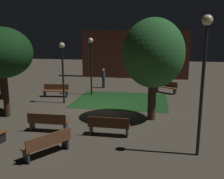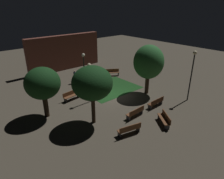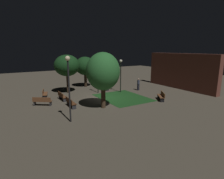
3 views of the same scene
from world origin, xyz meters
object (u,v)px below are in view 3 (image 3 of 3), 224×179
at_px(bench_back_row, 62,96).
at_px(lamp_post_near_wall, 69,79).
at_px(lamp_post_plaza_east, 98,72).
at_px(lamp_post_plaza_west, 121,70).
at_px(bench_corner, 70,102).
at_px(bench_front_left, 162,96).
at_px(bench_near_trees, 44,93).
at_px(tree_left_canopy, 85,66).
at_px(bench_by_lamp, 104,86).
at_px(tree_lawn_side, 103,72).
at_px(tree_back_left, 67,66).
at_px(bench_lawn_edge, 42,101).
at_px(pedestrian, 138,84).

height_order(bench_back_row, lamp_post_near_wall, lamp_post_near_wall).
xyz_separation_m(lamp_post_plaza_east, lamp_post_plaza_west, (1.14, 2.65, 0.16)).
xyz_separation_m(bench_back_row, bench_corner, (2.80, -0.00, 0.00)).
relative_size(bench_front_left, lamp_post_plaza_east, 0.46).
distance_m(bench_near_trees, lamp_post_plaza_west, 9.49).
height_order(bench_corner, lamp_post_plaza_east, lamp_post_plaza_east).
height_order(tree_left_canopy, lamp_post_plaza_east, tree_left_canopy).
relative_size(lamp_post_near_wall, lamp_post_plaza_west, 1.20).
bearing_deg(bench_near_trees, bench_corner, 15.53).
height_order(bench_front_left, tree_left_canopy, tree_left_canopy).
relative_size(bench_by_lamp, lamp_post_near_wall, 0.37).
xyz_separation_m(bench_by_lamp, tree_lawn_side, (6.89, -3.90, 2.93)).
xyz_separation_m(tree_left_canopy, lamp_post_plaza_west, (5.58, 2.43, -0.14)).
height_order(bench_front_left, tree_back_left, tree_back_left).
xyz_separation_m(bench_by_lamp, bench_front_left, (7.83, 2.73, 0.00)).
height_order(bench_lawn_edge, tree_lawn_side, tree_lawn_side).
bearing_deg(lamp_post_plaza_west, tree_left_canopy, -156.43).
xyz_separation_m(bench_by_lamp, pedestrian, (2.70, 3.67, 0.37)).
xyz_separation_m(bench_corner, bench_near_trees, (-4.95, -1.37, 0.00)).
distance_m(bench_near_trees, bench_front_left, 13.08).
relative_size(tree_left_canopy, pedestrian, 2.69).
xyz_separation_m(bench_back_row, lamp_post_plaza_west, (0.03, 7.56, 2.37)).
height_order(bench_lawn_edge, lamp_post_plaza_east, lamp_post_plaza_east).
distance_m(bench_corner, lamp_post_plaza_east, 6.66).
bearing_deg(bench_near_trees, lamp_post_plaza_west, 76.32).
distance_m(tree_left_canopy, lamp_post_near_wall, 13.46).
distance_m(bench_near_trees, tree_back_left, 4.35).
bearing_deg(lamp_post_plaza_east, tree_back_left, -121.92).
distance_m(bench_corner, bench_by_lamp, 8.28).
height_order(bench_lawn_edge, bench_near_trees, same).
distance_m(bench_lawn_edge, lamp_post_near_wall, 6.15).
bearing_deg(bench_back_row, lamp_post_near_wall, -10.54).
bearing_deg(tree_back_left, tree_left_canopy, 125.35).
bearing_deg(bench_corner, tree_back_left, 164.00).
relative_size(bench_near_trees, tree_lawn_side, 0.36).
xyz_separation_m(bench_lawn_edge, lamp_post_plaza_west, (-0.96, 9.77, 2.37)).
distance_m(bench_corner, bench_near_trees, 5.13).
distance_m(tree_lawn_side, lamp_post_near_wall, 4.18).
bearing_deg(tree_left_canopy, bench_back_row, -42.75).
relative_size(bench_front_left, tree_lawn_side, 0.34).
distance_m(lamp_post_near_wall, pedestrian, 13.06).
bearing_deg(bench_near_trees, pedestrian, 77.72).
distance_m(bench_by_lamp, pedestrian, 4.57).
height_order(bench_back_row, lamp_post_plaza_west, lamp_post_plaza_west).
relative_size(tree_left_canopy, lamp_post_near_wall, 0.87).
bearing_deg(lamp_post_near_wall, lamp_post_plaza_east, 140.73).
relative_size(tree_left_canopy, lamp_post_plaza_east, 1.12).
bearing_deg(bench_corner, lamp_post_near_wall, -18.45).
bearing_deg(lamp_post_plaza_east, bench_by_lamp, 127.30).
bearing_deg(bench_near_trees, tree_lawn_side, 30.70).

